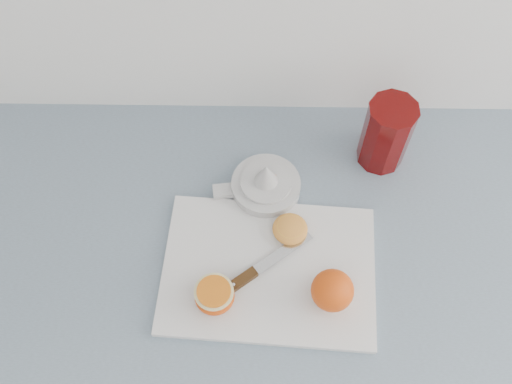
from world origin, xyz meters
TOP-DOWN VIEW (x-y plane):
  - counter at (0.13, 1.70)m, footprint 2.31×0.64m
  - cutting_board at (0.03, 1.65)m, footprint 0.37×0.27m
  - whole_orange at (0.13, 1.60)m, footprint 0.07×0.07m
  - half_orange at (-0.05, 1.59)m, footprint 0.06×0.06m
  - squeezed_shell at (0.07, 1.72)m, footprint 0.06×0.06m
  - paring_knife at (-0.01, 1.63)m, footprint 0.17×0.14m
  - citrus_juicer at (0.02, 1.80)m, footprint 0.16×0.12m
  - red_tumbler at (0.24, 1.88)m, footprint 0.09×0.09m

SIDE VIEW (x-z plane):
  - counter at x=0.13m, z-range 0.00..0.89m
  - cutting_board at x=0.03m, z-range 0.89..0.90m
  - paring_knife at x=-0.01m, z-range 0.90..0.91m
  - citrus_juicer at x=0.02m, z-range 0.87..0.95m
  - squeezed_shell at x=0.07m, z-range 0.90..0.93m
  - half_orange at x=-0.05m, z-range 0.90..0.94m
  - whole_orange at x=0.13m, z-range 0.90..0.97m
  - red_tumbler at x=0.24m, z-range 0.88..1.03m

